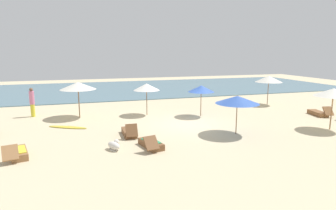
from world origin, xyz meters
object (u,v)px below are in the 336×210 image
object	(u,v)px
umbrella_5	(269,79)
dog	(114,145)
person_0	(32,102)
lounger_2	(319,113)
umbrella_3	(334,92)
lounger_0	(18,153)
umbrella_2	(78,86)
surfboard	(68,127)
umbrella_0	(147,87)
umbrella_1	(201,89)
lounger_4	(151,144)
lounger_1	(129,132)
umbrella_4	(237,100)

from	to	relation	value
umbrella_5	dog	bearing A→B (deg)	-150.63
person_0	dog	world-z (taller)	person_0
lounger_2	umbrella_3	bearing A→B (deg)	-125.56
lounger_0	umbrella_5	bearing A→B (deg)	22.84
umbrella_2	surfboard	world-z (taller)	umbrella_2
umbrella_3	surfboard	xyz separation A→B (m)	(-13.73, 4.58, -2.01)
umbrella_0	surfboard	distance (m)	5.67
dog	umbrella_5	bearing A→B (deg)	29.37
umbrella_1	umbrella_3	world-z (taller)	umbrella_3
umbrella_0	person_0	xyz separation A→B (m)	(-7.23, 1.64, -0.90)
dog	lounger_4	bearing A→B (deg)	-7.09
umbrella_5	person_0	distance (m)	17.39
umbrella_2	lounger_2	world-z (taller)	umbrella_2
umbrella_2	lounger_1	distance (m)	5.86
lounger_1	umbrella_0	bearing A→B (deg)	66.57
lounger_1	umbrella_3	bearing A→B (deg)	-10.81
lounger_0	lounger_2	distance (m)	17.79
umbrella_4	surfboard	size ratio (longest dim) A/B	0.99
umbrella_5	lounger_2	world-z (taller)	umbrella_5
lounger_0	person_0	xyz separation A→B (m)	(-0.47, 7.83, 0.81)
umbrella_4	lounger_4	distance (m)	5.06
umbrella_1	lounger_4	world-z (taller)	umbrella_1
umbrella_4	surfboard	world-z (taller)	umbrella_4
lounger_0	umbrella_0	bearing A→B (deg)	42.49
lounger_2	lounger_4	distance (m)	12.56
umbrella_1	umbrella_5	xyz separation A→B (m)	(6.81, 2.33, 0.23)
lounger_2	dog	xyz separation A→B (m)	(-13.78, -2.82, 0.03)
umbrella_0	surfboard	world-z (taller)	umbrella_0
umbrella_2	lounger_4	size ratio (longest dim) A/B	1.29
umbrella_0	lounger_2	world-z (taller)	umbrella_0
person_0	surfboard	world-z (taller)	person_0
umbrella_1	umbrella_2	xyz separation A→B (m)	(-7.63, 1.93, 0.24)
umbrella_4	person_0	size ratio (longest dim) A/B	1.16
lounger_0	surfboard	distance (m)	4.58
umbrella_3	dog	xyz separation A→B (m)	(-11.68, 0.12, -1.84)
lounger_4	person_0	world-z (taller)	person_0
umbrella_5	person_0	world-z (taller)	umbrella_5
umbrella_5	dog	distance (m)	15.09
umbrella_0	lounger_2	bearing A→B (deg)	-18.41
umbrella_4	umbrella_2	bearing A→B (deg)	140.67
umbrella_2	dog	size ratio (longest dim) A/B	2.78
lounger_0	person_0	size ratio (longest dim) A/B	0.94
umbrella_0	lounger_4	bearing A→B (deg)	-101.52
lounger_2	dog	world-z (taller)	lounger_2
lounger_0	lounger_1	distance (m)	5.09
umbrella_1	lounger_0	world-z (taller)	umbrella_1
lounger_1	lounger_4	world-z (taller)	lounger_1
umbrella_1	lounger_0	size ratio (longest dim) A/B	1.14
lounger_1	umbrella_1	bearing A→B (deg)	30.47
umbrella_1	lounger_1	size ratio (longest dim) A/B	1.24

